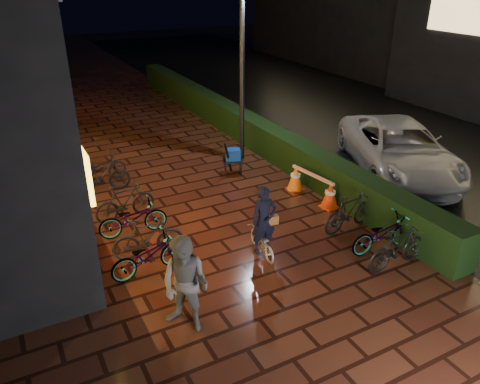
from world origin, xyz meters
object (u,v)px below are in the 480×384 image
bystander_person (185,285)px  van (399,149)px  cyclist (263,230)px  cart_assembly (233,156)px  traffic_barrier (312,186)px

bystander_person → van: (8.35, 3.37, -0.14)m
cyclist → bystander_person: bearing=-149.9°
van → cart_assembly: size_ratio=4.89×
bystander_person → traffic_barrier: size_ratio=1.01×
van → cart_assembly: (-4.53, 2.31, -0.19)m
traffic_barrier → van: bearing=3.7°
cyclist → cart_assembly: size_ratio=1.49×
bystander_person → cyclist: bystander_person is taller
cyclist → cart_assembly: (1.47, 4.32, -0.05)m
bystander_person → traffic_barrier: (4.98, 3.15, -0.55)m
van → cyclist: size_ratio=3.28×
bystander_person → cart_assembly: 6.85m
traffic_barrier → cart_assembly: 2.79m
cyclist → cart_assembly: 4.56m
van → bystander_person: bearing=-133.3°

